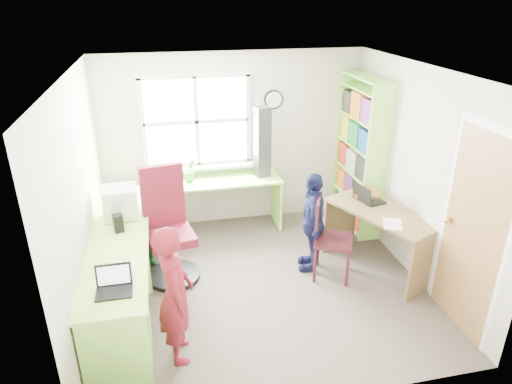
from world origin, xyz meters
TOP-DOWN VIEW (x-y plane):
  - room at (0.01, 0.10)m, footprint 3.64×3.44m
  - l_desk at (-1.31, -0.28)m, footprint 2.38×2.95m
  - right_desk at (1.46, 0.04)m, footprint 1.10×1.46m
  - bookshelf at (1.65, 1.19)m, footprint 0.30×1.02m
  - swivel_chair at (-0.99, 0.42)m, footprint 0.73×0.73m
  - wooden_chair at (0.79, 0.03)m, footprint 0.57×0.57m
  - crt_monitor at (-1.49, 0.55)m, footprint 0.38×0.34m
  - laptop_left at (-1.48, -0.86)m, footprint 0.30×0.25m
  - laptop_right at (1.38, 0.33)m, footprint 0.36×0.40m
  - speaker_a at (-1.50, 0.21)m, footprint 0.12×0.12m
  - speaker_b at (-1.47, 0.76)m, footprint 0.09×0.09m
  - cd_tower at (0.34, 1.45)m, footprint 0.23×0.21m
  - game_box at (1.45, 0.49)m, footprint 0.37×0.37m
  - paper_a at (-1.39, -0.51)m, footprint 0.20×0.28m
  - paper_b at (1.41, -0.29)m, footprint 0.29×0.34m
  - potted_plant at (-0.64, 1.43)m, footprint 0.21×0.19m
  - person_red at (-0.98, -0.92)m, footprint 0.34×0.50m
  - person_green at (-1.06, 0.83)m, footprint 0.64×0.71m
  - person_navy at (0.67, 0.23)m, footprint 0.45×0.77m

SIDE VIEW (x-z plane):
  - l_desk at x=-1.31m, z-range 0.08..0.83m
  - wooden_chair at x=0.79m, z-range 0.04..1.03m
  - right_desk at x=1.46m, z-range 0.17..0.94m
  - swivel_chair at x=-0.99m, z-range -0.09..1.24m
  - person_green at x=-1.06m, z-range 0.00..1.21m
  - person_navy at x=0.67m, z-range 0.00..1.23m
  - person_red at x=-0.98m, z-range 0.00..1.33m
  - paper_a at x=-1.39m, z-range 0.75..0.75m
  - paper_b at x=1.41m, z-range 0.77..0.77m
  - game_box at x=1.45m, z-range 0.77..0.82m
  - laptop_left at x=-1.48m, z-range 0.69..0.90m
  - laptop_right at x=1.38m, z-range 0.70..0.94m
  - speaker_b at x=-1.47m, z-range 0.75..0.92m
  - speaker_a at x=-1.50m, z-range 0.75..0.95m
  - potted_plant at x=-0.64m, z-range 0.75..1.07m
  - crt_monitor at x=-1.49m, z-range 0.75..1.11m
  - bookshelf at x=1.65m, z-range -0.05..2.05m
  - room at x=0.01m, z-range 0.00..2.44m
  - cd_tower at x=0.34m, z-range 0.75..1.71m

